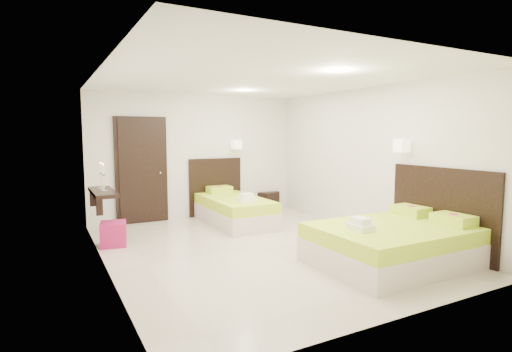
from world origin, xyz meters
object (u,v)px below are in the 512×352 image
bed_single (233,208)px  ottoman (113,234)px  nightstand (266,200)px  bed_double (396,241)px

bed_single → ottoman: 2.46m
bed_single → nightstand: size_ratio=4.22×
bed_single → bed_double: (0.91, -3.36, 0.01)m
bed_single → bed_double: size_ratio=0.97×
bed_single → bed_double: bed_double is taller
nightstand → bed_single: bearing=-164.8°
nightstand → ottoman: size_ratio=1.22×
nightstand → ottoman: (-3.69, -1.56, -0.02)m
bed_double → ottoman: 4.28m
bed_double → ottoman: bearing=140.3°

